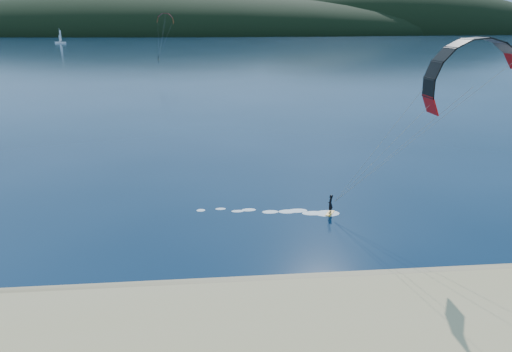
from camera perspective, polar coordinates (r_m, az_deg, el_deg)
The scene contains 6 objects.
ground at distance 24.80m, azimuth -6.40°, elevation -18.42°, with size 1800.00×1800.00×0.00m, color #061B32.
wet_sand at distance 28.55m, azimuth -6.32°, elevation -13.07°, with size 220.00×2.50×0.10m.
headland at distance 765.58m, azimuth -5.82°, elevation 16.11°, with size 1200.00×310.00×140.00m.
kitesurfer_near at distance 36.98m, azimuth 22.99°, elevation 8.88°, with size 23.09×6.32×14.22m.
kitesurfer_far at distance 214.34m, azimuth -10.55°, elevation 17.24°, with size 7.92×5.56×17.43m.
sailboat at distance 429.76m, azimuth -21.85°, elevation 14.28°, with size 8.41×5.28×11.75m.
Camera 1 is at (0.66, -20.16, 14.42)m, focal length 34.27 mm.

